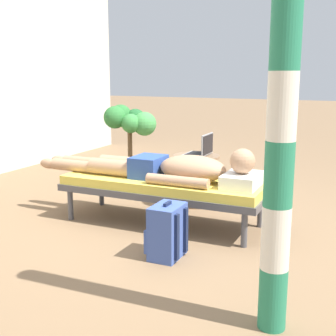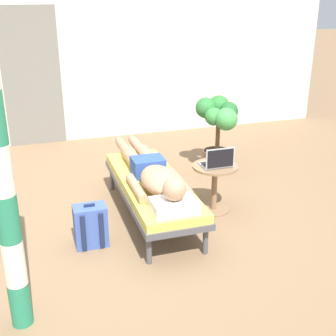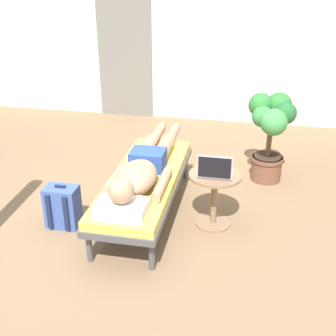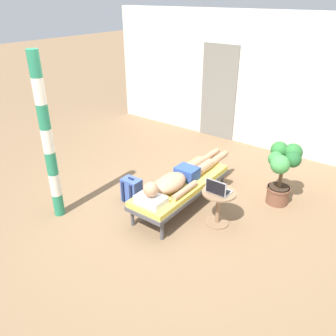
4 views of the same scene
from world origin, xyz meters
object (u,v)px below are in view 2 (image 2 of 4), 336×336
object	(u,v)px
side_table	(215,180)
laptop	(217,162)
lounge_chair	(152,187)
backpack	(91,226)
potted_plant	(218,127)
person_reclining	(153,173)
porch_post	(0,170)

from	to	relation	value
side_table	laptop	xyz separation A→B (m)	(-0.00, -0.05, 0.23)
lounge_chair	laptop	world-z (taller)	laptop
backpack	lounge_chair	bearing A→B (deg)	27.37
lounge_chair	potted_plant	size ratio (longest dim) A/B	1.92
side_table	backpack	size ratio (longest dim) A/B	1.23
side_table	backpack	xyz separation A→B (m)	(-1.37, -0.30, -0.16)
person_reclining	potted_plant	bearing A→B (deg)	41.74
person_reclining	side_table	world-z (taller)	person_reclining
side_table	laptop	bearing A→B (deg)	-90.00
laptop	backpack	xyz separation A→B (m)	(-1.37, -0.25, -0.39)
laptop	potted_plant	world-z (taller)	potted_plant
backpack	potted_plant	world-z (taller)	potted_plant
side_table	potted_plant	size ratio (longest dim) A/B	0.54
side_table	porch_post	size ratio (longest dim) A/B	0.22
person_reclining	backpack	world-z (taller)	person_reclining
laptop	potted_plant	size ratio (longest dim) A/B	0.32
lounge_chair	potted_plant	world-z (taller)	potted_plant
side_table	porch_post	xyz separation A→B (m)	(-2.01, -1.22, 0.83)
laptop	side_table	bearing A→B (deg)	90.00
side_table	laptop	distance (m)	0.23
potted_plant	porch_post	size ratio (longest dim) A/B	0.41
person_reclining	backpack	xyz separation A→B (m)	(-0.70, -0.31, -0.32)
person_reclining	backpack	bearing A→B (deg)	-155.70
laptop	backpack	distance (m)	1.45
side_table	porch_post	distance (m)	2.49
side_table	potted_plant	world-z (taller)	potted_plant
laptop	backpack	size ratio (longest dim) A/B	0.73
backpack	potted_plant	size ratio (longest dim) A/B	0.44
side_table	lounge_chair	bearing A→B (deg)	175.13
lounge_chair	side_table	distance (m)	0.68
backpack	potted_plant	bearing A→B (deg)	36.04
laptop	porch_post	xyz separation A→B (m)	(-2.01, -1.17, 0.61)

